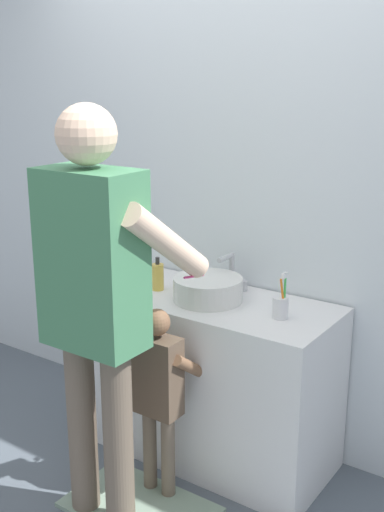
% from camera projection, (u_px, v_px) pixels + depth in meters
% --- Properties ---
extents(ground_plane, '(14.00, 14.00, 0.00)m').
position_uv_depth(ground_plane, '(174.00, 480.00, 2.97)').
color(ground_plane, slate).
extents(back_wall, '(4.40, 0.08, 2.70)m').
position_uv_depth(back_wall, '(247.00, 177.00, 3.09)').
color(back_wall, silver).
rests_on(back_wall, ground).
extents(vanity_cabinet, '(1.21, 0.54, 0.81)m').
position_uv_depth(vanity_cabinet, '(209.00, 377.00, 3.10)').
color(vanity_cabinet, white).
rests_on(vanity_cabinet, ground).
extents(sink_basin, '(0.33, 0.33, 0.11)m').
position_uv_depth(sink_basin, '(208.00, 289.00, 2.95)').
color(sink_basin, silver).
rests_on(sink_basin, vanity_cabinet).
extents(faucet, '(0.18, 0.14, 0.18)m').
position_uv_depth(faucet, '(230.00, 273.00, 3.11)').
color(faucet, '#B7BABF').
rests_on(faucet, vanity_cabinet).
extents(toothbrush_cup, '(0.07, 0.07, 0.21)m').
position_uv_depth(toothbrush_cup, '(281.00, 306.00, 2.74)').
color(toothbrush_cup, silver).
rests_on(toothbrush_cup, vanity_cabinet).
extents(soap_bottle, '(0.06, 0.06, 0.16)m').
position_uv_depth(soap_bottle, '(158.00, 276.00, 3.10)').
color(soap_bottle, gold).
rests_on(soap_bottle, vanity_cabinet).
extents(bath_mat, '(0.64, 0.40, 0.02)m').
position_uv_depth(bath_mat, '(140.00, 507.00, 2.77)').
color(bath_mat, gray).
rests_on(bath_mat, ground).
extents(child_toddler, '(0.27, 0.27, 0.89)m').
position_uv_depth(child_toddler, '(159.00, 386.00, 2.75)').
color(child_toddler, '#6B5B4C').
rests_on(child_toddler, ground).
extents(adult_parent, '(0.54, 0.57, 1.74)m').
position_uv_depth(adult_parent, '(96.00, 286.00, 2.46)').
color(adult_parent, '#6B5B4C').
rests_on(adult_parent, ground).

